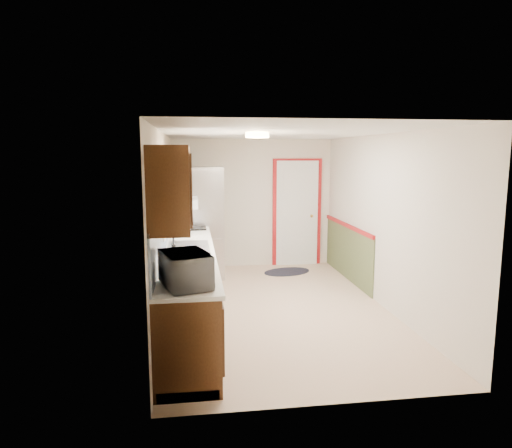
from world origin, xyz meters
name	(u,v)px	position (x,y,z in m)	size (l,w,h in m)	color
room_shell	(277,223)	(0.00, 0.00, 1.20)	(3.20, 5.20, 2.52)	#D1B193
kitchen_run	(185,259)	(-1.24, -0.29, 0.81)	(0.63, 4.00, 2.20)	#3B1F0D
back_wall_trim	(307,221)	(0.99, 2.21, 0.89)	(1.12, 2.30, 2.08)	maroon
ceiling_fixture	(257,135)	(-0.30, -0.20, 2.36)	(0.30, 0.30, 0.06)	#FFD88C
microwave	(186,266)	(-1.20, -1.95, 1.13)	(0.56, 0.31, 0.38)	white
refrigerator	(199,222)	(-1.02, 1.84, 0.95)	(0.82, 0.81, 1.91)	#B7B7BC
rug	(287,272)	(0.55, 1.90, 0.01)	(0.88, 0.56, 0.01)	black
cooktop	(189,227)	(-1.19, 1.40, 0.95)	(0.54, 0.65, 0.02)	black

